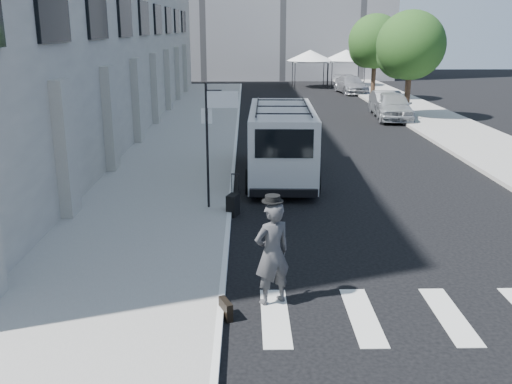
{
  "coord_description": "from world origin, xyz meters",
  "views": [
    {
      "loc": [
        -1.5,
        -12.34,
        5.09
      ],
      "look_at": [
        -1.29,
        0.73,
        1.3
      ],
      "focal_mm": 40.0,
      "sensor_mm": 36.0,
      "label": 1
    }
  ],
  "objects_px": {
    "briefcase": "(226,309)",
    "parked_car_a": "(393,106)",
    "cargo_van": "(281,142)",
    "parked_car_b": "(387,104)",
    "suitcase": "(233,205)",
    "businessman": "(272,253)",
    "parked_car_c": "(351,85)"
  },
  "relations": [
    {
      "from": "parked_car_c",
      "to": "parked_car_b",
      "type": "bearing_deg",
      "value": -96.79
    },
    {
      "from": "cargo_van",
      "to": "briefcase",
      "type": "bearing_deg",
      "value": -96.98
    },
    {
      "from": "briefcase",
      "to": "parked_car_a",
      "type": "xyz_separation_m",
      "value": [
        8.7,
        22.85,
        0.63
      ]
    },
    {
      "from": "briefcase",
      "to": "parked_car_c",
      "type": "bearing_deg",
      "value": 53.78
    },
    {
      "from": "suitcase",
      "to": "parked_car_c",
      "type": "relative_size",
      "value": 0.25
    },
    {
      "from": "briefcase",
      "to": "cargo_van",
      "type": "height_order",
      "value": "cargo_van"
    },
    {
      "from": "cargo_van",
      "to": "parked_car_a",
      "type": "height_order",
      "value": "cargo_van"
    },
    {
      "from": "businessman",
      "to": "parked_car_c",
      "type": "bearing_deg",
      "value": -130.1
    },
    {
      "from": "parked_car_a",
      "to": "businessman",
      "type": "bearing_deg",
      "value": -103.25
    },
    {
      "from": "businessman",
      "to": "suitcase",
      "type": "relative_size",
      "value": 1.74
    },
    {
      "from": "businessman",
      "to": "parked_car_b",
      "type": "bearing_deg",
      "value": -136.07
    },
    {
      "from": "parked_car_b",
      "to": "parked_car_c",
      "type": "bearing_deg",
      "value": 92.77
    },
    {
      "from": "briefcase",
      "to": "parked_car_a",
      "type": "bearing_deg",
      "value": 46.38
    },
    {
      "from": "cargo_van",
      "to": "parked_car_a",
      "type": "bearing_deg",
      "value": 62.9
    },
    {
      "from": "parked_car_b",
      "to": "parked_car_a",
      "type": "bearing_deg",
      "value": -87.23
    },
    {
      "from": "businessman",
      "to": "cargo_van",
      "type": "bearing_deg",
      "value": -122.17
    },
    {
      "from": "cargo_van",
      "to": "parked_car_b",
      "type": "height_order",
      "value": "cargo_van"
    },
    {
      "from": "suitcase",
      "to": "parked_car_b",
      "type": "relative_size",
      "value": 0.27
    },
    {
      "from": "businessman",
      "to": "parked_car_a",
      "type": "distance_m",
      "value": 23.61
    },
    {
      "from": "cargo_van",
      "to": "parked_car_a",
      "type": "relative_size",
      "value": 1.42
    },
    {
      "from": "cargo_van",
      "to": "parked_car_c",
      "type": "xyz_separation_m",
      "value": [
        7.1,
        26.3,
        -0.58
      ]
    },
    {
      "from": "suitcase",
      "to": "parked_car_c",
      "type": "xyz_separation_m",
      "value": [
        8.7,
        30.53,
        0.37
      ]
    },
    {
      "from": "briefcase",
      "to": "cargo_van",
      "type": "distance_m",
      "value": 10.28
    },
    {
      "from": "suitcase",
      "to": "parked_car_a",
      "type": "bearing_deg",
      "value": 83.33
    },
    {
      "from": "briefcase",
      "to": "suitcase",
      "type": "relative_size",
      "value": 0.38
    },
    {
      "from": "parked_car_a",
      "to": "parked_car_b",
      "type": "distance_m",
      "value": 1.41
    },
    {
      "from": "parked_car_c",
      "to": "parked_car_a",
      "type": "bearing_deg",
      "value": -96.79
    },
    {
      "from": "briefcase",
      "to": "parked_car_b",
      "type": "bearing_deg",
      "value": 47.49
    },
    {
      "from": "businessman",
      "to": "parked_car_b",
      "type": "relative_size",
      "value": 0.46
    },
    {
      "from": "suitcase",
      "to": "cargo_van",
      "type": "relative_size",
      "value": 0.18
    },
    {
      "from": "parked_car_b",
      "to": "parked_car_c",
      "type": "distance_m",
      "value": 12.14
    },
    {
      "from": "suitcase",
      "to": "parked_car_b",
      "type": "bearing_deg",
      "value": 85.14
    }
  ]
}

